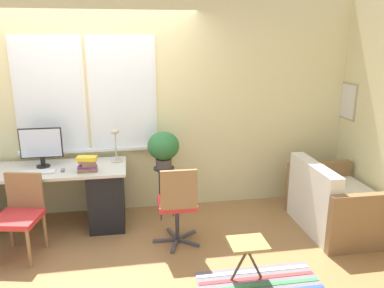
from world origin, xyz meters
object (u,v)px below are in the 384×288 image
Objects in this scene: mouse at (63,170)px; office_chair_swivel at (178,203)px; folding_stool at (248,246)px; desk_lamp at (116,141)px; desk_chair_wooden at (19,213)px; plant_stand at (164,174)px; book_stack at (88,164)px; monitor at (41,146)px; keyboard at (37,172)px; potted_plant at (163,147)px; couch_loveseat at (336,205)px.

mouse is 1.35m from office_chair_swivel.
folding_stool is (1.77, -1.23, -0.41)m from mouse.
mouse is 0.18× the size of desk_lamp.
desk_chair_wooden is 1.65m from plant_stand.
mouse is 0.29m from book_stack.
monitor reaches higher than desk_chair_wooden.
plant_stand is 1.67× the size of folding_stool.
mouse is 0.08× the size of office_chair_swivel.
desk_lamp reaches higher than folding_stool.
mouse is at bearing 0.84° from keyboard.
potted_plant is at bearing -82.02° from office_chair_swivel.
monitor reaches higher than potted_plant.
folding_stool is (2.16, -0.81, -0.11)m from desk_chair_wooden.
potted_plant reaches higher than book_stack.
book_stack is 0.59× the size of folding_stool.
keyboard is at bearing -179.16° from mouse.
monitor is at bearing 179.01° from plant_stand.
plant_stand is at bearing 7.66° from keyboard.
potted_plant reaches higher than couch_loveseat.
plant_stand is 1.56m from folding_stool.
keyboard is 1.44m from potted_plant.
plant_stand is at bearing -82.02° from office_chair_swivel.
book_stack is (0.28, -0.04, 0.07)m from mouse.
monitor is 3.49m from couch_loveseat.
potted_plant reaches higher than folding_stool.
keyboard is at bearing 86.11° from desk_chair_wooden.
folding_stool is (2.04, -1.22, -0.40)m from keyboard.
book_stack reaches higher than office_chair_swivel.
mouse is at bearing 172.22° from book_stack.
monitor is 1.71m from office_chair_swivel.
folding_stool is (1.19, -1.50, -0.65)m from desk_lamp.
office_chair_swivel is 0.81m from potted_plant.
mouse is 3.17m from couch_loveseat.
desk_lamp is 0.35× the size of couch_loveseat.
desk_chair_wooden is 1.71m from potted_plant.
monitor is 1.18× the size of folding_stool.
keyboard reaches higher than plant_stand.
desk_chair_wooden is at bearing -1.67° from office_chair_swivel.
folding_stool is at bearing -51.51° from desk_lamp.
monitor is at bearing -24.28° from office_chair_swivel.
desk_chair_wooden is 1.27× the size of plant_stand.
folding_stool is at bearing -30.88° from keyboard.
monitor is 0.33m from keyboard.
potted_plant is at bearing 113.97° from folding_stool.
keyboard is 0.93m from desk_lamp.
monitor is 2.56m from folding_stool.
desk_lamp is at bearing 17.92° from keyboard.
desk_lamp is 1.02× the size of folding_stool.
potted_plant is at bearing 7.66° from keyboard.
desk_chair_wooden is (-0.97, -0.68, -0.54)m from desk_lamp.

